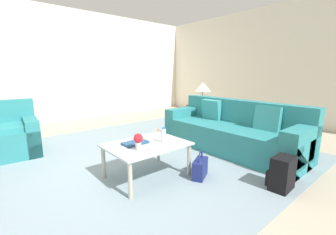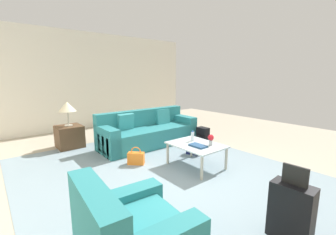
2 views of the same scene
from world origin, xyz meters
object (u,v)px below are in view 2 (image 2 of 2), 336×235
at_px(handbag_navy, 194,149).
at_px(water_bottle, 193,136).
at_px(couch, 147,133).
at_px(coffee_table, 196,147).
at_px(backpack_black, 203,135).
at_px(table_lamp, 67,107).
at_px(handbag_orange, 136,158).
at_px(side_table, 70,136).
at_px(coffee_table_book, 198,146).
at_px(suitcase_black, 291,211).
at_px(flower_vase, 211,139).

bearing_deg(handbag_navy, water_bottle, 129.96).
height_order(couch, handbag_navy, couch).
distance_m(coffee_table, backpack_black, 1.64).
bearing_deg(table_lamp, handbag_orange, -161.07).
bearing_deg(side_table, backpack_black, -122.84).
bearing_deg(side_table, coffee_table_book, -154.07).
distance_m(handbag_orange, handbag_navy, 1.33).
xyz_separation_m(couch, coffee_table, (-1.79, 0.10, 0.09)).
distance_m(coffee_table, suitcase_black, 2.12).
distance_m(couch, flower_vase, 2.03).
bearing_deg(water_bottle, handbag_navy, -50.04).
relative_size(couch, handbag_orange, 6.95).
relative_size(coffee_table, handbag_navy, 2.79).
bearing_deg(flower_vase, table_lamp, 28.65).
xyz_separation_m(flower_vase, handbag_navy, (0.73, -0.32, -0.44)).
xyz_separation_m(water_bottle, side_table, (2.60, 1.60, -0.28)).
height_order(coffee_table, water_bottle, water_bottle).
distance_m(table_lamp, handbag_navy, 3.14).
bearing_deg(handbag_navy, suitcase_black, 155.01).
height_order(coffee_table_book, handbag_orange, coffee_table_book).
height_order(suitcase_black, backpack_black, suitcase_black).
distance_m(coffee_table, table_lamp, 3.23).
xyz_separation_m(couch, water_bottle, (-1.59, 0.00, 0.24)).
relative_size(coffee_table_book, handbag_orange, 0.89).
bearing_deg(water_bottle, table_lamp, 31.61).
distance_m(coffee_table, handbag_navy, 0.74).
distance_m(coffee_table_book, suitcase_black, 1.98).
bearing_deg(suitcase_black, handbag_orange, 2.49).
distance_m(water_bottle, coffee_table_book, 0.38).
bearing_deg(table_lamp, coffee_table_book, -154.07).
height_order(table_lamp, handbag_navy, table_lamp).
xyz_separation_m(water_bottle, flower_vase, (-0.42, -0.05, 0.03)).
height_order(coffee_table, handbag_orange, coffee_table).
height_order(couch, coffee_table, couch).
bearing_deg(backpack_black, handbag_orange, 94.67).
relative_size(couch, side_table, 4.34).
height_order(side_table, suitcase_black, suitcase_black).
distance_m(suitcase_black, handbag_orange, 2.84).
height_order(flower_vase, handbag_navy, flower_vase).
relative_size(coffee_table, side_table, 1.74).
bearing_deg(suitcase_black, handbag_navy, -24.99).
bearing_deg(side_table, water_bottle, -148.39).
height_order(water_bottle, backpack_black, water_bottle).
distance_m(side_table, table_lamp, 0.72).
bearing_deg(water_bottle, suitcase_black, 160.02).
bearing_deg(coffee_table_book, side_table, 24.35).
bearing_deg(side_table, couch, -122.18).
bearing_deg(water_bottle, backpack_black, -56.10).
relative_size(couch, coffee_table_book, 7.82).
relative_size(couch, backpack_black, 6.22).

